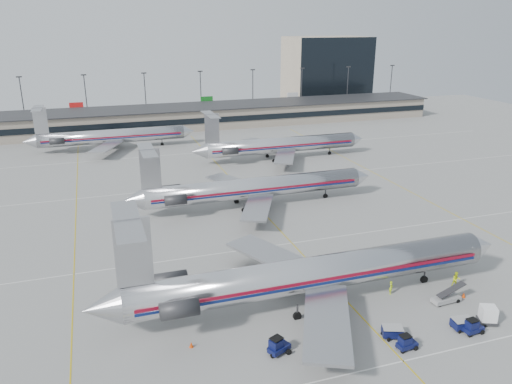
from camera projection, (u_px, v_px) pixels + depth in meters
name	position (u px, v px, depth m)	size (l,w,h in m)	color
ground	(322.00, 275.00, 63.50)	(260.00, 260.00, 0.00)	gray
apron_markings	(292.00, 243.00, 72.48)	(160.00, 0.15, 0.02)	silver
terminal	(182.00, 117.00, 150.46)	(162.00, 17.00, 6.25)	gray
light_mast_row	(174.00, 93.00, 161.29)	(163.60, 0.40, 15.28)	#38383D
distant_building	(326.00, 70.00, 192.76)	(30.00, 20.00, 25.00)	tan
jet_foreground	(307.00, 274.00, 55.74)	(49.60, 29.21, 12.98)	silver
jet_second_row	(251.00, 188.00, 85.75)	(44.72, 26.34, 11.71)	silver
jet_third_row	(278.00, 145.00, 115.51)	(42.46, 26.12, 11.61)	silver
jet_back_row	(109.00, 136.00, 124.52)	(41.64, 25.61, 11.39)	silver
tug_left	(278.00, 346.00, 48.19)	(2.49, 1.93, 1.81)	#0B103D
tug_center	(406.00, 343.00, 48.80)	(2.10, 1.19, 1.64)	#0B103D
tug_right	(473.00, 327.00, 51.28)	(2.16, 1.20, 1.70)	#0B103D
cart_inner	(462.00, 324.00, 52.12)	(2.24, 1.65, 1.19)	#0B103D
cart_outer	(392.00, 332.00, 50.80)	(2.40, 2.03, 1.16)	#0B103D
uld_container	(488.00, 315.00, 53.03)	(2.32, 2.16, 1.97)	#2D2D30
belt_loader	(447.00, 298.00, 57.06)	(4.12, 1.45, 2.16)	gray
ramp_worker_near	(391.00, 288.00, 58.77)	(0.61, 0.40, 1.66)	#C5EE16
ramp_worker_far	(456.00, 279.00, 60.35)	(0.94, 0.74, 1.94)	#D7EB16
cone_right	(464.00, 295.00, 58.18)	(0.46, 0.46, 0.63)	#D53D07
cone_left	(191.00, 345.00, 49.27)	(0.45, 0.45, 0.61)	#D53D07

